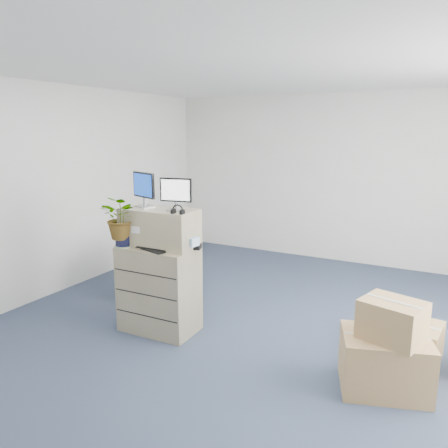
{
  "coord_description": "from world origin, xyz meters",
  "views": [
    {
      "loc": [
        1.72,
        -3.81,
        2.18
      ],
      "look_at": [
        -0.51,
        0.4,
        1.16
      ],
      "focal_mm": 35.0,
      "sensor_mm": 36.0,
      "label": 1
    }
  ],
  "objects_px": {
    "potted_plant": "(123,223)",
    "office_chair": "(160,263)",
    "filing_cabinet_lower": "(159,289)",
    "water_bottle": "(167,238)",
    "keyboard": "(153,249)",
    "monitor_left": "(144,188)",
    "monitor_right": "(176,192)"
  },
  "relations": [
    {
      "from": "filing_cabinet_lower",
      "to": "monitor_left",
      "type": "relative_size",
      "value": 2.52
    },
    {
      "from": "keyboard",
      "to": "office_chair",
      "type": "distance_m",
      "value": 1.39
    },
    {
      "from": "potted_plant",
      "to": "office_chair",
      "type": "height_order",
      "value": "potted_plant"
    },
    {
      "from": "potted_plant",
      "to": "office_chair",
      "type": "bearing_deg",
      "value": 107.21
    },
    {
      "from": "filing_cabinet_lower",
      "to": "monitor_right",
      "type": "height_order",
      "value": "monitor_right"
    },
    {
      "from": "filing_cabinet_lower",
      "to": "keyboard",
      "type": "height_order",
      "value": "keyboard"
    },
    {
      "from": "water_bottle",
      "to": "potted_plant",
      "type": "xyz_separation_m",
      "value": [
        -0.45,
        -0.18,
        0.15
      ]
    },
    {
      "from": "keyboard",
      "to": "potted_plant",
      "type": "distance_m",
      "value": 0.44
    },
    {
      "from": "potted_plant",
      "to": "water_bottle",
      "type": "bearing_deg",
      "value": 21.54
    },
    {
      "from": "monitor_left",
      "to": "potted_plant",
      "type": "distance_m",
      "value": 0.45
    },
    {
      "from": "monitor_right",
      "to": "potted_plant",
      "type": "relative_size",
      "value": 0.68
    },
    {
      "from": "monitor_left",
      "to": "monitor_right",
      "type": "bearing_deg",
      "value": 17.15
    },
    {
      "from": "filing_cabinet_lower",
      "to": "office_chair",
      "type": "xyz_separation_m",
      "value": [
        -0.68,
        0.95,
        -0.06
      ]
    },
    {
      "from": "potted_plant",
      "to": "filing_cabinet_lower",
      "type": "bearing_deg",
      "value": 26.05
    },
    {
      "from": "monitor_right",
      "to": "keyboard",
      "type": "distance_m",
      "value": 0.64
    },
    {
      "from": "water_bottle",
      "to": "monitor_right",
      "type": "bearing_deg",
      "value": 14.97
    },
    {
      "from": "monitor_right",
      "to": "potted_plant",
      "type": "height_order",
      "value": "monitor_right"
    },
    {
      "from": "water_bottle",
      "to": "office_chair",
      "type": "relative_size",
      "value": 0.27
    },
    {
      "from": "monitor_right",
      "to": "office_chair",
      "type": "bearing_deg",
      "value": 123.61
    },
    {
      "from": "keyboard",
      "to": "office_chair",
      "type": "relative_size",
      "value": 0.49
    },
    {
      "from": "monitor_left",
      "to": "monitor_right",
      "type": "distance_m",
      "value": 0.43
    },
    {
      "from": "monitor_right",
      "to": "water_bottle",
      "type": "relative_size",
      "value": 1.55
    },
    {
      "from": "monitor_right",
      "to": "keyboard",
      "type": "xyz_separation_m",
      "value": [
        -0.2,
        -0.15,
        -0.59
      ]
    },
    {
      "from": "filing_cabinet_lower",
      "to": "water_bottle",
      "type": "relative_size",
      "value": 4.32
    },
    {
      "from": "filing_cabinet_lower",
      "to": "keyboard",
      "type": "bearing_deg",
      "value": -80.32
    },
    {
      "from": "monitor_right",
      "to": "keyboard",
      "type": "height_order",
      "value": "monitor_right"
    },
    {
      "from": "potted_plant",
      "to": "monitor_left",
      "type": "bearing_deg",
      "value": 61.63
    },
    {
      "from": "monitor_right",
      "to": "keyboard",
      "type": "relative_size",
      "value": 0.85
    },
    {
      "from": "filing_cabinet_lower",
      "to": "keyboard",
      "type": "relative_size",
      "value": 2.37
    },
    {
      "from": "filing_cabinet_lower",
      "to": "water_bottle",
      "type": "xyz_separation_m",
      "value": [
        0.11,
        0.01,
        0.59
      ]
    },
    {
      "from": "filing_cabinet_lower",
      "to": "monitor_right",
      "type": "xyz_separation_m",
      "value": [
        0.22,
        0.04,
        1.08
      ]
    },
    {
      "from": "office_chair",
      "to": "potted_plant",
      "type": "bearing_deg",
      "value": 74.55
    }
  ]
}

